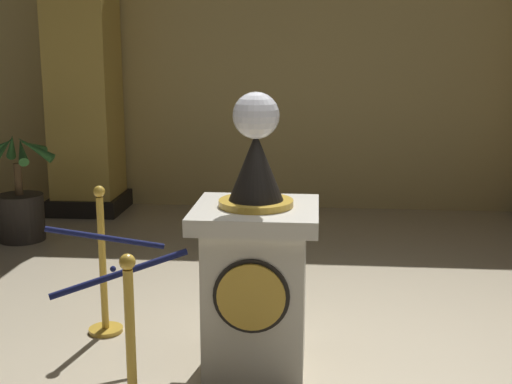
# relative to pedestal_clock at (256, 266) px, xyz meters

# --- Properties ---
(ground_plane) EXTENTS (10.89, 10.89, 0.00)m
(ground_plane) POSITION_rel_pedestal_clock_xyz_m (0.37, -0.13, -0.67)
(ground_plane) COLOR beige
(back_wall) EXTENTS (10.89, 0.16, 3.51)m
(back_wall) POSITION_rel_pedestal_clock_xyz_m (0.37, 4.50, 1.08)
(back_wall) COLOR tan
(back_wall) RESTS_ON ground_plane
(pedestal_clock) EXTENTS (0.75, 0.75, 1.72)m
(pedestal_clock) POSITION_rel_pedestal_clock_xyz_m (0.00, 0.00, 0.00)
(pedestal_clock) COLOR beige
(pedestal_clock) RESTS_ON ground_plane
(stanchion_near) EXTENTS (0.24, 0.24, 1.06)m
(stanchion_near) POSITION_rel_pedestal_clock_xyz_m (-1.11, 0.45, -0.30)
(stanchion_near) COLOR gold
(stanchion_near) RESTS_ON ground_plane
(stanchion_far) EXTENTS (0.24, 0.24, 1.01)m
(stanchion_far) POSITION_rel_pedestal_clock_xyz_m (-0.54, -0.90, -0.32)
(stanchion_far) COLOR gold
(stanchion_far) RESTS_ON ground_plane
(velvet_rope) EXTENTS (0.98, 1.00, 0.22)m
(velvet_rope) POSITION_rel_pedestal_clock_xyz_m (-0.82, -0.22, 0.12)
(velvet_rope) COLOR #141947
(column_left) EXTENTS (0.87, 0.87, 3.37)m
(column_left) POSITION_rel_pedestal_clock_xyz_m (-2.41, 4.01, 1.00)
(column_left) COLOR black
(column_left) RESTS_ON ground_plane
(potted_palm_left) EXTENTS (0.81, 0.77, 1.15)m
(potted_palm_left) POSITION_rel_pedestal_clock_xyz_m (-2.69, 2.68, -0.29)
(potted_palm_left) COLOR #2D2823
(potted_palm_left) RESTS_ON ground_plane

